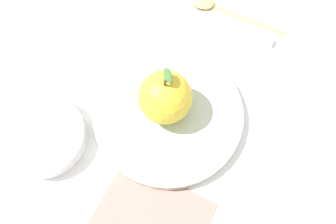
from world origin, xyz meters
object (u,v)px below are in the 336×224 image
Objects in this scene: dinner_plate at (168,114)px; apple at (165,97)px; side_bowl at (43,135)px; spoon at (213,5)px; linen_napkin at (153,214)px; knife at (224,25)px.

apple is (0.01, 0.01, 0.05)m from dinner_plate.
side_bowl reaches higher than spoon.
dinner_plate reaches higher than linen_napkin.
knife is at bearing -132.87° from spoon.
apple reaches higher than side_bowl.
dinner_plate is at bearing -178.24° from spoon.
dinner_plate is at bearing -127.30° from apple.
linen_napkin is (-0.15, -0.04, -0.06)m from apple.
side_bowl is (-0.11, 0.15, -0.04)m from apple.
knife is at bearing 2.12° from linen_napkin.
spoon is at bearing 6.82° from linen_napkin.
apple reaches higher than linen_napkin.
linen_napkin is at bearing -173.18° from spoon.
apple is 0.20m from knife.
linen_napkin is at bearing -163.78° from apple.
spoon is (0.33, -0.15, -0.01)m from side_bowl.
linen_napkin is (-0.04, -0.20, -0.02)m from side_bowl.
apple is 0.74× the size of side_bowl.
spoon is (0.23, 0.01, -0.01)m from dinner_plate.
side_bowl reaches higher than linen_napkin.
linen_napkin is at bearing -177.88° from knife.
knife is at bearing -31.29° from side_bowl.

